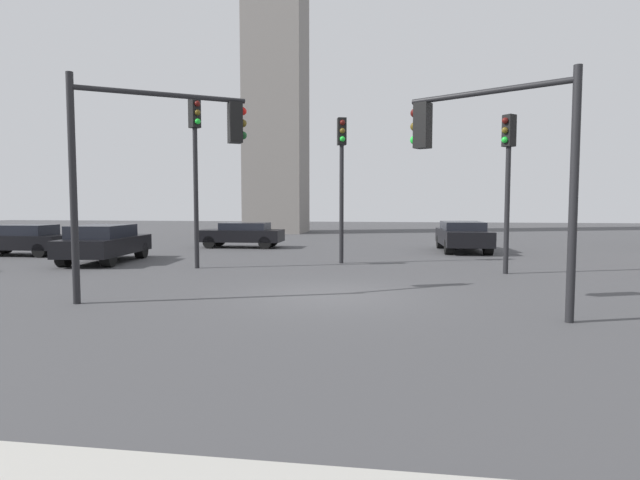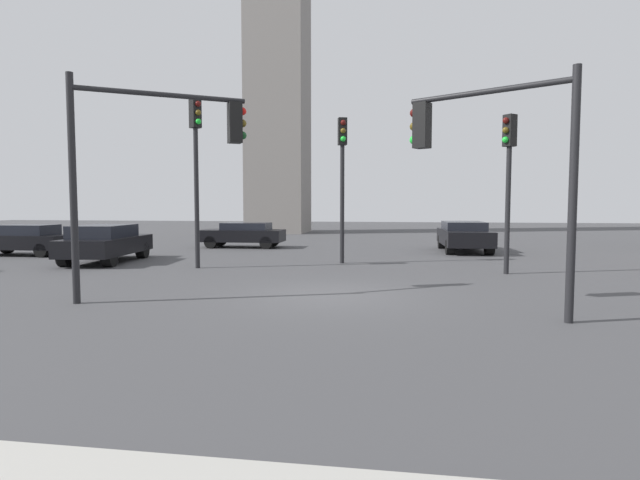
% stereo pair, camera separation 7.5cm
% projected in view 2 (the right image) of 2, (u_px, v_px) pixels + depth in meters
% --- Properties ---
extents(ground_plane, '(105.16, 105.16, 0.00)m').
position_uv_depth(ground_plane, '(330.00, 295.00, 12.59)').
color(ground_plane, '#424244').
extents(traffic_light_0, '(0.48, 0.45, 5.07)m').
position_uv_depth(traffic_light_0, '(509.00, 163.00, 16.24)').
color(traffic_light_0, black).
rests_on(traffic_light_0, ground_plane).
extents(traffic_light_1, '(3.47, 2.27, 5.15)m').
position_uv_depth(traffic_light_1, '(159.00, 144.00, 12.06)').
color(traffic_light_1, black).
rests_on(traffic_light_1, ground_plane).
extents(traffic_light_2, '(0.48, 0.45, 5.88)m').
position_uv_depth(traffic_light_2, '(196.00, 152.00, 17.69)').
color(traffic_light_2, black).
rests_on(traffic_light_2, ground_plane).
extents(traffic_light_3, '(3.07, 1.88, 4.81)m').
position_uv_depth(traffic_light_3, '(488.00, 147.00, 10.48)').
color(traffic_light_3, black).
rests_on(traffic_light_3, ground_plane).
extents(traffic_light_4, '(0.39, 0.49, 5.46)m').
position_uv_depth(traffic_light_4, '(342.00, 163.00, 19.17)').
color(traffic_light_4, black).
rests_on(traffic_light_4, ground_plane).
extents(car_0, '(2.46, 4.66, 1.45)m').
position_uv_depth(car_0, '(106.00, 242.00, 19.72)').
color(car_0, black).
rests_on(car_0, ground_plane).
extents(car_1, '(4.28, 1.83, 1.29)m').
position_uv_depth(car_1, '(243.00, 234.00, 26.45)').
color(car_1, black).
rests_on(car_1, ground_plane).
extents(car_4, '(2.20, 4.79, 1.41)m').
position_uv_depth(car_4, '(464.00, 235.00, 24.23)').
color(car_4, black).
rests_on(car_4, ground_plane).
extents(car_5, '(4.05, 1.81, 1.35)m').
position_uv_depth(car_5, '(25.00, 239.00, 22.40)').
color(car_5, black).
rests_on(car_5, ground_plane).
extents(skyline_tower, '(4.46, 4.46, 29.74)m').
position_uv_depth(skyline_tower, '(278.00, 41.00, 39.61)').
color(skyline_tower, gray).
rests_on(skyline_tower, ground_plane).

